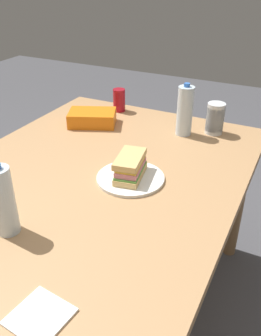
{
  "coord_description": "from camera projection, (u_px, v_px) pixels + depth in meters",
  "views": [
    {
      "loc": [
        -0.97,
        -0.67,
        1.49
      ],
      "look_at": [
        0.08,
        -0.15,
        0.81
      ],
      "focal_mm": 38.86,
      "sensor_mm": 36.0,
      "label": 1
    }
  ],
  "objects": [
    {
      "name": "paper_napkin",
      "position": [
        40.0,
        316.0,
        0.85
      ],
      "size": [
        0.14,
        0.14,
        0.01
      ],
      "primitive_type": "cube",
      "rotation": [
        0.0,
        0.0,
        6.18
      ],
      "color": "white",
      "rests_on": "dining_table"
    },
    {
      "name": "ground_plane",
      "position": [
        96.0,
        313.0,
        1.76
      ],
      "size": [
        8.0,
        8.0,
        0.0
      ],
      "primitive_type": "plane",
      "color": "#4C4C51"
    },
    {
      "name": "sandwich",
      "position": [
        130.0,
        167.0,
        1.36
      ],
      "size": [
        0.19,
        0.13,
        0.08
      ],
      "color": "#DBB26B",
      "rests_on": "paper_plate"
    },
    {
      "name": "soda_can_red",
      "position": [
        119.0,
        100.0,
        1.98
      ],
      "size": [
        0.07,
        0.07,
        0.12
      ],
      "primitive_type": "cylinder",
      "color": "maroon",
      "rests_on": "dining_table"
    },
    {
      "name": "paper_plate",
      "position": [
        130.0,
        178.0,
        1.38
      ],
      "size": [
        0.26,
        0.26,
        0.01
      ],
      "primitive_type": "cylinder",
      "color": "white",
      "rests_on": "dining_table"
    },
    {
      "name": "water_bottle_tall",
      "position": [
        3.0,
        201.0,
        1.07
      ],
      "size": [
        0.07,
        0.07,
        0.24
      ],
      "color": "silver",
      "rests_on": "dining_table"
    },
    {
      "name": "dining_table",
      "position": [
        87.0,
        198.0,
        1.42
      ],
      "size": [
        1.59,
        1.11,
        0.76
      ],
      "color": "tan",
      "rests_on": "ground_plane"
    },
    {
      "name": "chip_bag",
      "position": [
        92.0,
        118.0,
        1.83
      ],
      "size": [
        0.23,
        0.27,
        0.07
      ],
      "primitive_type": "cube",
      "rotation": [
        0.0,
        0.0,
        1.98
      ],
      "color": "orange",
      "rests_on": "dining_table"
    },
    {
      "name": "water_bottle_spare",
      "position": [
        185.0,
        111.0,
        1.69
      ],
      "size": [
        0.07,
        0.07,
        0.25
      ],
      "color": "silver",
      "rests_on": "dining_table"
    },
    {
      "name": "plastic_cup_stack",
      "position": [
        215.0,
        118.0,
        1.72
      ],
      "size": [
        0.08,
        0.08,
        0.15
      ],
      "color": "silver",
      "rests_on": "dining_table"
    }
  ]
}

